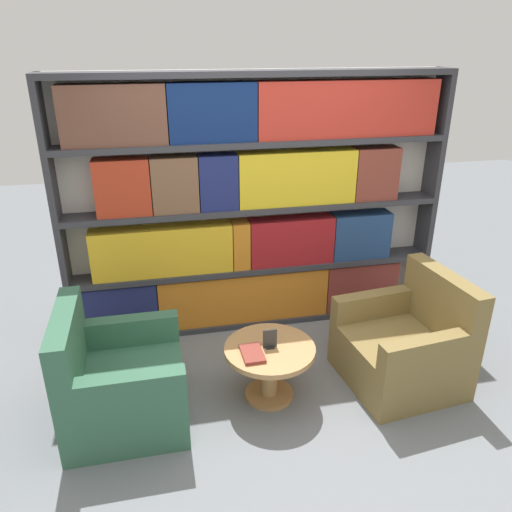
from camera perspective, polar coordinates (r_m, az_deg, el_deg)
name	(u,v)px	position (r m, az deg, el deg)	size (l,w,h in m)	color
ground_plane	(293,410)	(3.85, 4.28, -17.12)	(14.00, 14.00, 0.00)	slate
bookshelf	(253,209)	(4.43, -0.40, 5.43)	(3.37, 0.30, 2.28)	silver
armchair_left	(118,384)	(3.72, -15.44, -13.90)	(0.82, 0.84, 0.88)	#336047
armchair_right	(405,347)	(4.13, 16.68, -9.91)	(0.90, 0.92, 0.88)	olive
coffee_table	(270,361)	(3.77, 1.57, -11.95)	(0.67, 0.67, 0.44)	#AD7F4C
table_sign	(270,340)	(3.67, 1.60, -9.56)	(0.10, 0.06, 0.15)	black
stray_book	(252,354)	(3.61, -0.42, -11.09)	(0.16, 0.24, 0.03)	brown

